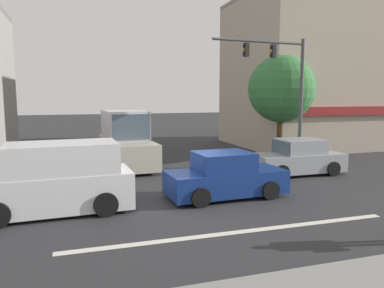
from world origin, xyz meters
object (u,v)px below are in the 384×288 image
(box_truck_approaching_near, at_px, (126,141))
(sedan_crossing_rightbound, at_px, (225,177))
(sedan_crossing_center, at_px, (298,158))
(utility_pole_far_right, at_px, (293,91))
(van_parked_curbside, at_px, (56,180))
(traffic_light_mast, at_px, (285,81))
(street_tree, at_px, (281,89))

(box_truck_approaching_near, distance_m, sedan_crossing_rightbound, 7.42)
(sedan_crossing_center, distance_m, sedan_crossing_rightbound, 5.24)
(sedan_crossing_center, height_order, box_truck_approaching_near, box_truck_approaching_near)
(box_truck_approaching_near, xyz_separation_m, sedan_crossing_rightbound, (2.47, -6.98, -0.54))
(utility_pole_far_right, xyz_separation_m, sedan_crossing_center, (-2.88, -5.09, -3.02))
(sedan_crossing_center, bearing_deg, van_parked_curbside, -165.41)
(sedan_crossing_center, xyz_separation_m, sedan_crossing_rightbound, (-4.57, -2.56, 0.00))
(utility_pole_far_right, height_order, sedan_crossing_center, utility_pole_far_right)
(traffic_light_mast, bearing_deg, sedan_crossing_rightbound, -139.08)
(utility_pole_far_right, bearing_deg, traffic_light_mast, -127.52)
(utility_pole_far_right, bearing_deg, sedan_crossing_rightbound, -134.27)
(traffic_light_mast, height_order, sedan_crossing_center, traffic_light_mast)
(van_parked_curbside, relative_size, sedan_crossing_rightbound, 1.12)
(sedan_crossing_center, bearing_deg, box_truck_approaching_near, 147.91)
(box_truck_approaching_near, bearing_deg, van_parked_curbside, -113.32)
(traffic_light_mast, relative_size, box_truck_approaching_near, 1.09)
(van_parked_curbside, bearing_deg, traffic_light_mast, 22.13)
(street_tree, distance_m, utility_pole_far_right, 1.64)
(traffic_light_mast, bearing_deg, sedan_crossing_center, -95.95)
(utility_pole_far_right, xyz_separation_m, van_parked_curbside, (-12.96, -7.71, -2.73))
(sedan_crossing_center, height_order, sedan_crossing_rightbound, same)
(traffic_light_mast, xyz_separation_m, van_parked_curbside, (-10.24, -4.16, -3.17))
(box_truck_approaching_near, relative_size, van_parked_curbside, 1.22)
(traffic_light_mast, distance_m, sedan_crossing_center, 3.80)
(sedan_crossing_rightbound, bearing_deg, box_truck_approaching_near, 109.50)
(street_tree, height_order, box_truck_approaching_near, street_tree)
(box_truck_approaching_near, distance_m, van_parked_curbside, 7.67)
(sedan_crossing_center, bearing_deg, street_tree, 69.66)
(street_tree, height_order, sedan_crossing_rightbound, street_tree)
(street_tree, height_order, utility_pole_far_right, utility_pole_far_right)
(utility_pole_far_right, height_order, traffic_light_mast, utility_pole_far_right)
(traffic_light_mast, distance_m, box_truck_approaching_near, 8.29)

